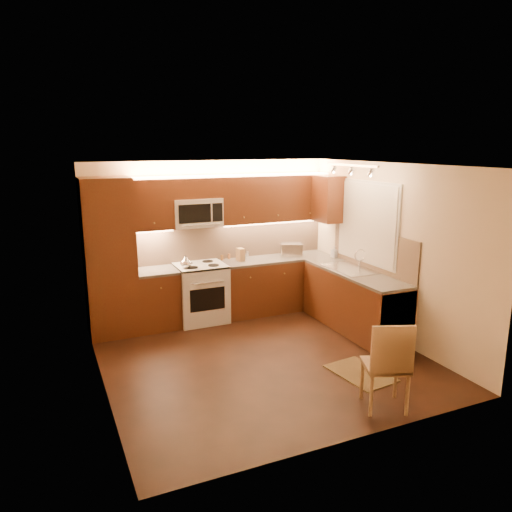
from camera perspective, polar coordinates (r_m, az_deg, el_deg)
name	(u,v)px	position (r m, az deg, el deg)	size (l,w,h in m)	color
floor	(263,358)	(6.57, 0.77, -11.80)	(4.00, 4.00, 0.01)	black
ceiling	(263,165)	(5.98, 0.84, 10.54)	(4.00, 4.00, 0.01)	beige
wall_back	(211,239)	(7.97, -5.23, 2.02)	(4.00, 0.01, 2.50)	beige
wall_front	(356,315)	(4.49, 11.62, -6.80)	(4.00, 0.01, 2.50)	beige
wall_left	(97,284)	(5.64, -17.99, -3.11)	(0.01, 4.00, 2.50)	beige
wall_right	(391,252)	(7.20, 15.41, 0.44)	(0.01, 4.00, 2.50)	beige
pantry	(109,258)	(7.35, -16.71, -0.21)	(0.70, 0.60, 2.30)	#4E1D10
base_cab_back_left	(157,300)	(7.64, -11.44, -5.02)	(0.62, 0.60, 0.86)	#4E1D10
counter_back_left	(156,271)	(7.51, -11.59, -1.75)	(0.62, 0.60, 0.04)	#3E3A38
base_cab_back_right	(276,285)	(8.28, 2.40, -3.36)	(1.92, 0.60, 0.86)	#4E1D10
counter_back_right	(277,259)	(8.17, 2.43, -0.32)	(1.92, 0.60, 0.04)	#3E3A38
base_cab_right	(354,302)	(7.54, 11.34, -5.25)	(0.60, 2.00, 0.86)	#4E1D10
counter_right	(355,273)	(7.42, 11.49, -1.94)	(0.60, 2.00, 0.04)	#3E3A38
dishwasher	(384,316)	(7.02, 14.64, -6.81)	(0.58, 0.60, 0.84)	silver
backsplash_back	(232,240)	(8.09, -2.85, 1.86)	(3.30, 0.02, 0.60)	tan
backsplash_right	(372,250)	(7.51, 13.41, 0.67)	(0.02, 2.00, 0.60)	tan
upper_cab_back_left	(151,204)	(7.45, -12.15, 5.90)	(0.62, 0.35, 0.75)	#4E1D10
upper_cab_back_right	(274,198)	(8.11, 2.10, 6.72)	(1.92, 0.35, 0.75)	#4E1D10
upper_cab_bridge	(195,188)	(7.60, -7.09, 7.88)	(0.76, 0.35, 0.31)	#4E1D10
upper_cab_right_corner	(328,199)	(8.13, 8.44, 6.60)	(0.35, 0.50, 0.75)	#4E1D10
stove	(201,293)	(7.77, -6.43, -4.29)	(0.76, 0.65, 0.92)	silver
microwave	(196,212)	(7.63, -6.98, 5.07)	(0.76, 0.38, 0.44)	silver
window_frame	(367,222)	(7.56, 12.85, 3.85)	(0.03, 1.44, 1.24)	silver
window_blinds	(366,222)	(7.55, 12.73, 3.84)	(0.02, 1.36, 1.16)	silver
sink	(350,264)	(7.51, 10.87, -0.97)	(0.52, 0.86, 0.15)	silver
faucet	(360,259)	(7.60, 12.01, -0.29)	(0.20, 0.04, 0.30)	silver
track_light_bar	(351,165)	(7.10, 11.06, 10.35)	(0.04, 1.20, 0.03)	silver
kettle	(186,262)	(7.44, -8.17, -0.67)	(0.17, 0.17, 0.20)	silver
toaster_oven	(291,250)	(8.29, 4.13, 0.76)	(0.36, 0.27, 0.22)	silver
knife_block	(240,255)	(7.92, -1.82, 0.17)	(0.09, 0.15, 0.21)	olive
spice_jar_a	(245,256)	(8.06, -1.28, 0.00)	(0.05, 0.05, 0.10)	silver
spice_jar_b	(222,258)	(7.98, -3.98, -0.19)	(0.05, 0.05, 0.09)	brown
spice_jar_c	(247,254)	(8.19, -1.00, 0.22)	(0.04, 0.04, 0.10)	silver
spice_jar_d	(229,256)	(8.07, -3.14, -0.03)	(0.04, 0.04, 0.09)	#AB6633
soap_bottle	(334,252)	(8.27, 9.10, 0.50)	(0.08, 0.09, 0.19)	silver
rug	(360,373)	(6.29, 12.08, -13.21)	(0.54, 0.81, 0.01)	black
dining_chair	(385,364)	(5.44, 14.84, -12.02)	(0.44, 0.44, 0.99)	olive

